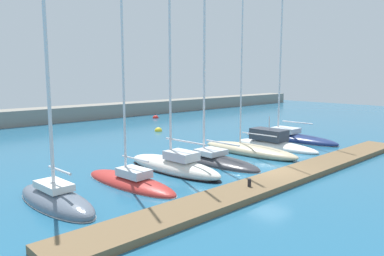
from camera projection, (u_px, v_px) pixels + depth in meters
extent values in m
plane|color=#236084|center=(270.00, 175.00, 24.23)|extent=(120.00, 120.00, 0.00)
cube|color=brown|center=(288.00, 177.00, 23.26)|extent=(30.91, 2.39, 0.35)
cube|color=gray|center=(46.00, 115.00, 49.94)|extent=(108.00, 3.75, 1.99)
ellipsoid|color=slate|center=(56.00, 201.00, 18.72)|extent=(2.42, 6.63, 1.24)
ellipsoid|color=silver|center=(56.00, 205.00, 18.74)|extent=(2.44, 6.70, 0.12)
cylinder|color=silver|center=(48.00, 78.00, 17.92)|extent=(0.18, 0.18, 11.04)
cylinder|color=silver|center=(60.00, 170.00, 18.09)|extent=(0.24, 2.14, 0.12)
cube|color=silver|center=(54.00, 186.00, 18.70)|extent=(1.32, 2.23, 0.35)
ellipsoid|color=#B72D28|center=(130.00, 183.00, 22.20)|extent=(2.73, 7.71, 1.01)
ellipsoid|color=silver|center=(130.00, 184.00, 22.20)|extent=(2.76, 7.79, 0.12)
cylinder|color=silver|center=(123.00, 48.00, 21.27)|extent=(0.14, 0.14, 14.88)
cylinder|color=silver|center=(135.00, 159.00, 21.60)|extent=(0.28, 2.32, 0.09)
cube|color=silver|center=(134.00, 173.00, 21.81)|extent=(1.41, 2.07, 0.48)
ellipsoid|color=silver|center=(173.00, 167.00, 25.17)|extent=(2.64, 8.27, 1.19)
ellipsoid|color=black|center=(173.00, 171.00, 25.22)|extent=(2.67, 8.35, 0.12)
cylinder|color=silver|center=(170.00, 41.00, 24.13)|extent=(0.16, 0.16, 15.42)
cylinder|color=silver|center=(185.00, 141.00, 24.14)|extent=(0.32, 3.55, 0.11)
cube|color=silver|center=(181.00, 156.00, 24.52)|extent=(1.58, 2.19, 0.56)
ellipsoid|color=#2D2D33|center=(213.00, 161.00, 27.69)|extent=(2.72, 8.42, 0.97)
ellipsoid|color=silver|center=(213.00, 162.00, 27.70)|extent=(2.74, 8.51, 0.12)
cylinder|color=silver|center=(204.00, 37.00, 27.04)|extent=(0.17, 0.17, 17.26)
cylinder|color=silver|center=(222.00, 143.00, 26.83)|extent=(0.16, 3.15, 0.12)
cube|color=silver|center=(211.00, 152.00, 27.75)|extent=(1.90, 1.90, 0.39)
ellipsoid|color=beige|center=(249.00, 150.00, 30.73)|extent=(2.81, 9.01, 1.06)
cylinder|color=silver|center=(242.00, 32.00, 29.95)|extent=(0.12, 0.12, 18.12)
cylinder|color=silver|center=(259.00, 134.00, 29.89)|extent=(0.27, 3.29, 0.08)
ellipsoid|color=white|center=(276.00, 146.00, 33.28)|extent=(2.28, 8.21, 0.96)
cube|color=#333842|center=(269.00, 134.00, 33.72)|extent=(1.70, 3.21, 0.99)
cube|color=black|center=(265.00, 132.00, 34.00)|extent=(1.53, 0.80, 0.56)
cylinder|color=silver|center=(269.00, 123.00, 33.56)|extent=(0.08, 0.08, 1.16)
ellipsoid|color=navy|center=(289.00, 138.00, 37.11)|extent=(2.76, 10.19, 1.02)
ellipsoid|color=silver|center=(289.00, 140.00, 37.13)|extent=(2.79, 10.29, 0.12)
cylinder|color=silver|center=(282.00, 26.00, 36.45)|extent=(0.16, 0.16, 20.95)
cylinder|color=silver|center=(297.00, 122.00, 36.29)|extent=(0.15, 3.25, 0.11)
cube|color=silver|center=(286.00, 130.00, 37.32)|extent=(1.93, 2.49, 0.49)
sphere|color=yellow|center=(158.00, 131.00, 42.66)|extent=(0.88, 0.88, 0.88)
sphere|color=red|center=(156.00, 118.00, 54.99)|extent=(0.90, 0.90, 0.90)
cylinder|color=black|center=(249.00, 183.00, 20.59)|extent=(0.20, 0.20, 0.44)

